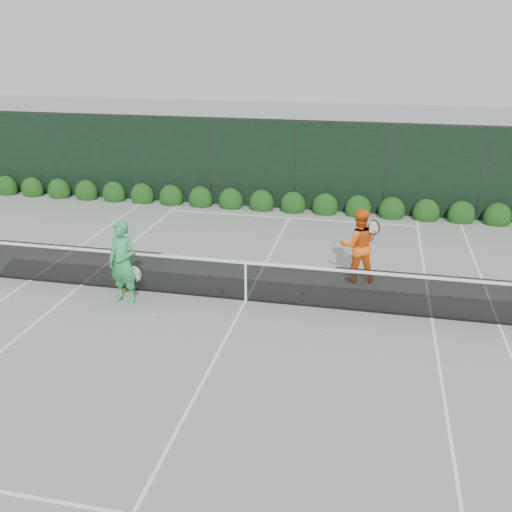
# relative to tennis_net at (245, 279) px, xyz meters

# --- Properties ---
(ground) EXTENTS (80.00, 80.00, 0.00)m
(ground) POSITION_rel_tennis_net_xyz_m (0.02, 0.00, -0.53)
(ground) COLOR gray
(ground) RESTS_ON ground
(tennis_net) EXTENTS (12.90, 0.10, 1.07)m
(tennis_net) POSITION_rel_tennis_net_xyz_m (0.00, 0.00, 0.00)
(tennis_net) COLOR black
(tennis_net) RESTS_ON ground
(player_woman) EXTENTS (0.78, 0.58, 1.93)m
(player_woman) POSITION_rel_tennis_net_xyz_m (-2.64, -0.61, 0.43)
(player_woman) COLOR green
(player_woman) RESTS_ON ground
(player_man) EXTENTS (1.04, 0.90, 1.84)m
(player_man) POSITION_rel_tennis_net_xyz_m (2.43, 1.71, 0.39)
(player_man) COLOR orange
(player_man) RESTS_ON ground
(court_lines) EXTENTS (11.03, 23.83, 0.01)m
(court_lines) POSITION_rel_tennis_net_xyz_m (0.02, 0.00, -0.53)
(court_lines) COLOR white
(court_lines) RESTS_ON ground
(windscreen_fence) EXTENTS (32.00, 21.07, 3.06)m
(windscreen_fence) POSITION_rel_tennis_net_xyz_m (0.02, -2.71, 0.98)
(windscreen_fence) COLOR black
(windscreen_fence) RESTS_ON ground
(hedge_row) EXTENTS (31.66, 0.65, 0.94)m
(hedge_row) POSITION_rel_tennis_net_xyz_m (0.02, 7.15, -0.30)
(hedge_row) COLOR #11390F
(hedge_row) RESTS_ON ground
(tennis_balls) EXTENTS (4.95, 1.84, 0.07)m
(tennis_balls) POSITION_rel_tennis_net_xyz_m (-0.41, -0.30, -0.50)
(tennis_balls) COLOR #C3D52F
(tennis_balls) RESTS_ON ground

